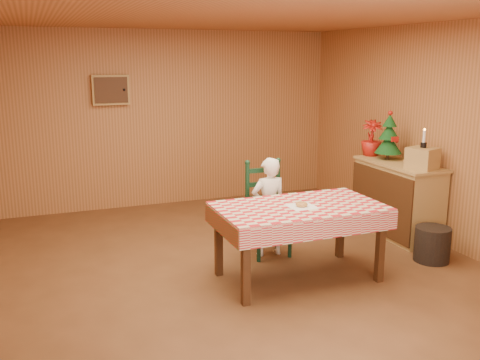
# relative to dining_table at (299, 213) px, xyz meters

# --- Properties ---
(ground) EXTENTS (6.00, 6.00, 0.00)m
(ground) POSITION_rel_dining_table_xyz_m (-0.42, 0.33, -0.69)
(ground) COLOR brown
(ground) RESTS_ON ground
(cabin_walls) EXTENTS (5.10, 6.05, 2.65)m
(cabin_walls) POSITION_rel_dining_table_xyz_m (-0.43, 0.86, 1.14)
(cabin_walls) COLOR #AC6E3E
(cabin_walls) RESTS_ON ground
(dining_table) EXTENTS (1.66, 0.96, 0.77)m
(dining_table) POSITION_rel_dining_table_xyz_m (0.00, 0.00, 0.00)
(dining_table) COLOR #442612
(dining_table) RESTS_ON ground
(ladder_chair) EXTENTS (0.44, 0.40, 1.08)m
(ladder_chair) POSITION_rel_dining_table_xyz_m (0.00, 0.79, -0.18)
(ladder_chair) COLOR black
(ladder_chair) RESTS_ON ground
(seated_child) EXTENTS (0.41, 0.27, 1.12)m
(seated_child) POSITION_rel_dining_table_xyz_m (-0.00, 0.73, -0.13)
(seated_child) COLOR white
(seated_child) RESTS_ON ground
(napkin) EXTENTS (0.27, 0.27, 0.00)m
(napkin) POSITION_rel_dining_table_xyz_m (-0.00, -0.05, 0.08)
(napkin) COLOR white
(napkin) RESTS_ON dining_table
(donut) EXTENTS (0.13, 0.13, 0.04)m
(donut) POSITION_rel_dining_table_xyz_m (-0.00, -0.05, 0.11)
(donut) COLOR #C28A45
(donut) RESTS_ON napkin
(shelf_unit) EXTENTS (0.54, 1.24, 0.93)m
(shelf_unit) POSITION_rel_dining_table_xyz_m (1.79, 0.79, -0.22)
(shelf_unit) COLOR tan
(shelf_unit) RESTS_ON ground
(crate) EXTENTS (0.39, 0.39, 0.25)m
(crate) POSITION_rel_dining_table_xyz_m (1.80, 0.39, 0.37)
(crate) COLOR tan
(crate) RESTS_ON shelf_unit
(christmas_tree) EXTENTS (0.34, 0.34, 0.62)m
(christmas_tree) POSITION_rel_dining_table_xyz_m (1.80, 1.03, 0.52)
(christmas_tree) COLOR #442612
(christmas_tree) RESTS_ON shelf_unit
(flower_arrangement) EXTENTS (0.35, 0.35, 0.47)m
(flower_arrangement) POSITION_rel_dining_table_xyz_m (1.75, 1.34, 0.48)
(flower_arrangement) COLOR #A7170F
(flower_arrangement) RESTS_ON shelf_unit
(candle_set) EXTENTS (0.07, 0.07, 0.22)m
(candle_set) POSITION_rel_dining_table_xyz_m (1.80, 0.39, 0.56)
(candle_set) COLOR black
(candle_set) RESTS_ON crate
(storage_bin) EXTENTS (0.46, 0.46, 0.39)m
(storage_bin) POSITION_rel_dining_table_xyz_m (1.60, -0.11, -0.49)
(storage_bin) COLOR black
(storage_bin) RESTS_ON ground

